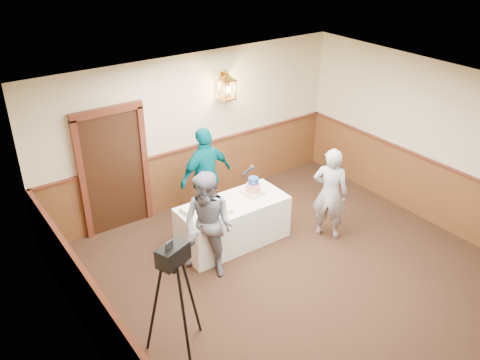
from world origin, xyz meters
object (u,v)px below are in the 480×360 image
at_px(baker, 330,194).
at_px(interviewer, 208,226).
at_px(tv_camera_rig, 177,306).
at_px(sheet_cake_yellow, 221,210).
at_px(tiered_cake, 253,188).
at_px(display_table, 233,223).
at_px(assistant_p, 206,176).
at_px(sheet_cake_green, 192,210).

bearing_deg(baker, interviewer, 48.80).
height_order(baker, tv_camera_rig, baker).
bearing_deg(sheet_cake_yellow, tiered_cake, 12.32).
relative_size(display_table, baker, 1.12).
bearing_deg(sheet_cake_yellow, assistant_p, 72.12).
bearing_deg(sheet_cake_yellow, interviewer, -142.56).
height_order(tiered_cake, sheet_cake_yellow, tiered_cake).
bearing_deg(baker, sheet_cake_green, 33.28).
bearing_deg(tiered_cake, tv_camera_rig, -145.12).
bearing_deg(sheet_cake_green, tiered_cake, -5.24).
distance_m(tiered_cake, baker, 1.26).
height_order(display_table, assistant_p, assistant_p).
xyz_separation_m(baker, assistant_p, (-1.42, 1.57, 0.08)).
relative_size(sheet_cake_green, tv_camera_rig, 0.19).
xyz_separation_m(tiered_cake, sheet_cake_green, (-1.11, 0.10, -0.08)).
height_order(assistant_p, tv_camera_rig, assistant_p).
xyz_separation_m(display_table, tiered_cake, (0.44, 0.04, 0.49)).
distance_m(interviewer, assistant_p, 1.49).
bearing_deg(sheet_cake_green, assistant_p, 44.79).
height_order(display_table, baker, baker).
height_order(sheet_cake_green, baker, baker).
distance_m(interviewer, baker, 2.19).
relative_size(sheet_cake_yellow, tv_camera_rig, 0.21).
relative_size(interviewer, tv_camera_rig, 1.05).
height_order(sheet_cake_yellow, interviewer, interviewer).
relative_size(sheet_cake_yellow, assistant_p, 0.19).
relative_size(tiered_cake, interviewer, 0.20).
bearing_deg(tv_camera_rig, sheet_cake_yellow, 21.82).
bearing_deg(sheet_cake_green, display_table, -12.09).
bearing_deg(assistant_p, sheet_cake_green, 38.84).
bearing_deg(sheet_cake_yellow, sheet_cake_green, 145.29).
bearing_deg(sheet_cake_green, baker, -22.92).
relative_size(baker, assistant_p, 0.91).
bearing_deg(baker, sheet_cake_yellow, 36.23).
height_order(display_table, interviewer, interviewer).
relative_size(display_table, assistant_p, 1.02).
relative_size(sheet_cake_yellow, interviewer, 0.20).
bearing_deg(tv_camera_rig, sheet_cake_green, 34.14).
xyz_separation_m(sheet_cake_yellow, baker, (1.72, -0.62, 0.02)).
bearing_deg(tiered_cake, display_table, -174.45).
relative_size(sheet_cake_green, interviewer, 0.18).
bearing_deg(display_table, sheet_cake_green, 167.91).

